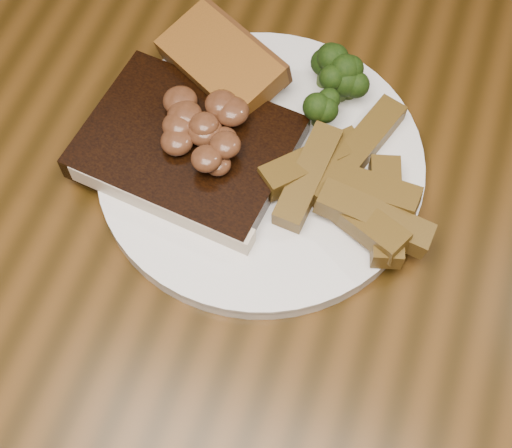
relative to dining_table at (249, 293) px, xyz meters
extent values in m
plane|color=#3A200D|center=(0.00, 0.00, -0.66)|extent=(4.50, 4.50, 0.00)
cube|color=#44290D|center=(0.00, 0.00, 0.07)|extent=(1.60, 0.90, 0.04)
cylinder|color=black|center=(-0.01, 0.78, -0.44)|extent=(0.04, 0.04, 0.44)
cylinder|color=black|center=(0.05, 0.42, -0.44)|extent=(0.04, 0.04, 0.44)
cylinder|color=white|center=(-0.01, 0.08, 0.10)|extent=(0.28, 0.28, 0.01)
cube|color=black|center=(-0.07, 0.06, 0.12)|extent=(0.18, 0.14, 0.02)
cube|color=beige|center=(-0.07, 0.00, 0.11)|extent=(0.16, 0.03, 0.02)
cube|color=brown|center=(-0.07, 0.14, 0.12)|extent=(0.12, 0.10, 0.02)
camera|label=1|loc=(0.08, -0.23, 0.60)|focal=50.00mm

